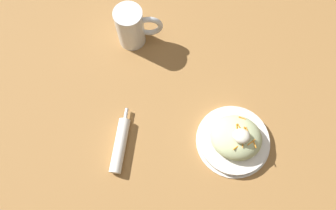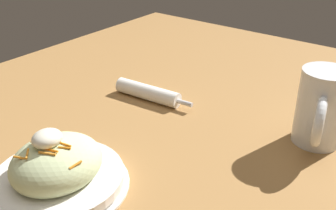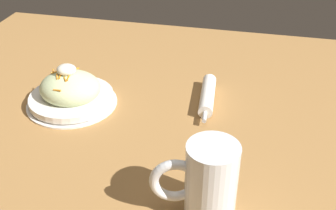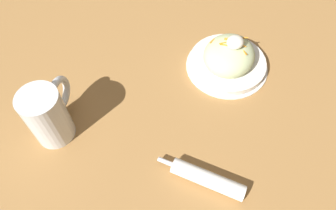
# 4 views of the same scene
# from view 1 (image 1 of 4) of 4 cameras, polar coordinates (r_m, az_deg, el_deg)

# --- Properties ---
(ground_plane) EXTENTS (1.43, 1.43, 0.00)m
(ground_plane) POSITION_cam_1_polar(r_m,az_deg,el_deg) (1.00, 0.00, 4.36)
(ground_plane) COLOR #9E703D
(salad_plate) EXTENTS (0.22, 0.22, 0.11)m
(salad_plate) POSITION_cam_1_polar(r_m,az_deg,el_deg) (0.92, 12.36, -6.13)
(salad_plate) COLOR white
(salad_plate) RESTS_ON ground_plane
(beer_mug) EXTENTS (0.15, 0.09, 0.15)m
(beer_mug) POSITION_cam_1_polar(r_m,az_deg,el_deg) (1.02, -6.77, 14.00)
(beer_mug) COLOR white
(beer_mug) RESTS_ON ground_plane
(napkin_roll) EXTENTS (0.05, 0.20, 0.03)m
(napkin_roll) POSITION_cam_1_polar(r_m,az_deg,el_deg) (0.93, -8.90, -7.33)
(napkin_roll) COLOR white
(napkin_roll) RESTS_ON ground_plane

